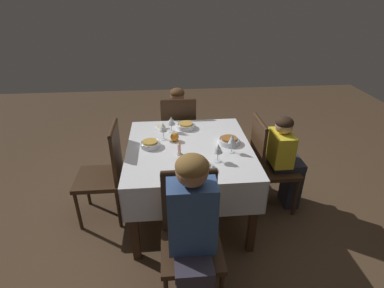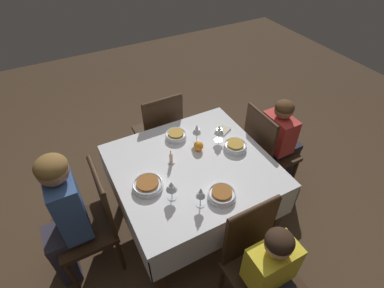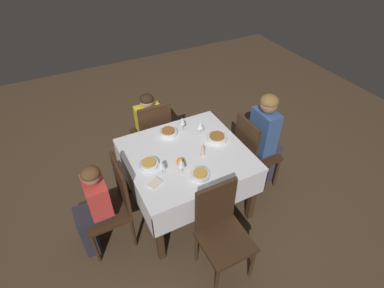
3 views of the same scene
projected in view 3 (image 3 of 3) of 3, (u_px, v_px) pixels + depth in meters
ground_plane at (187, 203)px, 3.40m from camera, size 8.00×8.00×0.00m
dining_table at (186, 161)px, 2.99m from camera, size 1.16×1.09×0.75m
chair_east at (253, 150)px, 3.32m from camera, size 0.42×0.41×0.95m
chair_north at (153, 132)px, 3.57m from camera, size 0.41×0.42×0.95m
chair_west at (112, 203)px, 2.75m from camera, size 0.42×0.41×0.95m
chair_south at (221, 229)px, 2.54m from camera, size 0.41×0.42×0.95m
person_adult_denim at (266, 135)px, 3.27m from camera, size 0.34×0.30×1.19m
person_child_yellow at (148, 123)px, 3.68m from camera, size 0.30×0.33×0.97m
person_child_red at (93, 207)px, 2.67m from camera, size 0.33×0.30×1.00m
bowl_east at (217, 137)px, 3.07m from camera, size 0.21×0.21×0.06m
wine_glass_east at (200, 125)px, 3.09m from camera, size 0.08×0.08×0.16m
bowl_north at (168, 132)px, 3.14m from camera, size 0.19×0.19×0.06m
wine_glass_north at (182, 121)px, 3.13m from camera, size 0.06×0.06×0.17m
bowl_west at (149, 164)px, 2.77m from camera, size 0.18×0.18×0.06m
wine_glass_west at (161, 165)px, 2.64m from camera, size 0.08×0.08×0.15m
bowl_south at (200, 174)px, 2.66m from camera, size 0.18×0.18×0.06m
wine_glass_south at (181, 163)px, 2.64m from camera, size 0.07×0.07×0.17m
candle_centerpiece at (203, 151)px, 2.88m from camera, size 0.05×0.05×0.12m
orange_fruit at (180, 162)px, 2.77m from camera, size 0.08×0.08×0.08m
napkin_red_folded at (155, 183)px, 2.61m from camera, size 0.15×0.13×0.01m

